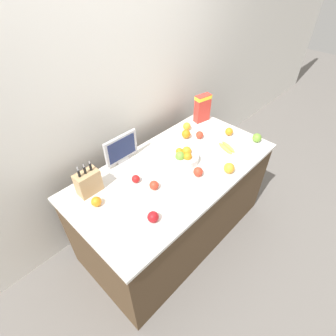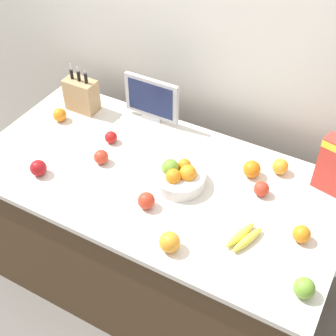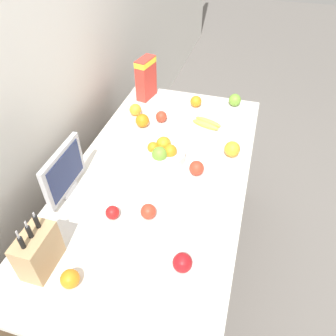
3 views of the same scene
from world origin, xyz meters
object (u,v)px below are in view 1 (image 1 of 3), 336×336
(cereal_box, at_px, (202,107))
(apple_rightmost, at_px, (136,179))
(apple_front, at_px, (154,185))
(apple_near_bananas, at_px, (257,138))
(apple_middle, at_px, (200,135))
(orange_front_right, at_px, (186,134))
(fruit_bowl, at_px, (184,157))
(orange_by_cereal, at_px, (187,126))
(apple_by_knife_block, at_px, (198,172))
(orange_front_left, at_px, (229,168))
(orange_mid_right, at_px, (96,202))
(banana_bunch, at_px, (227,147))
(apple_rear, at_px, (153,217))
(orange_back_center, at_px, (229,131))
(knife_block, at_px, (88,182))
(small_monitor, at_px, (121,149))

(cereal_box, height_order, apple_rightmost, cereal_box)
(apple_front, relative_size, apple_near_bananas, 0.87)
(apple_middle, distance_m, apple_near_bananas, 0.54)
(orange_front_right, bearing_deg, apple_middle, -48.60)
(fruit_bowl, bearing_deg, orange_by_cereal, 37.94)
(apple_by_knife_block, distance_m, orange_front_right, 0.54)
(cereal_box, distance_m, orange_front_left, 0.84)
(cereal_box, relative_size, orange_by_cereal, 3.63)
(orange_front_right, bearing_deg, orange_mid_right, -175.14)
(cereal_box, distance_m, fruit_bowl, 0.72)
(fruit_bowl, relative_size, apple_middle, 3.43)
(banana_bunch, bearing_deg, apple_rear, -174.47)
(orange_mid_right, bearing_deg, orange_front_right, 4.86)
(apple_middle, relative_size, apple_rightmost, 1.11)
(apple_by_knife_block, distance_m, apple_rightmost, 0.50)
(fruit_bowl, distance_m, orange_back_center, 0.61)
(orange_front_left, bearing_deg, knife_block, 145.08)
(apple_front, bearing_deg, orange_mid_right, 155.96)
(orange_mid_right, height_order, orange_back_center, orange_back_center)
(small_monitor, xyz_separation_m, apple_middle, (0.73, -0.26, -0.10))
(orange_front_right, bearing_deg, apple_by_knife_block, -128.86)
(cereal_box, xyz_separation_m, apple_middle, (-0.27, -0.19, -0.12))
(cereal_box, height_order, orange_front_left, cereal_box)
(knife_block, bearing_deg, apple_near_bananas, -21.69)
(knife_block, distance_m, apple_front, 0.49)
(apple_by_knife_block, xyz_separation_m, apple_front, (-0.35, 0.15, -0.00))
(apple_front, height_order, orange_mid_right, orange_mid_right)
(cereal_box, xyz_separation_m, apple_near_bananas, (0.06, -0.62, -0.11))
(apple_middle, distance_m, orange_front_right, 0.13)
(banana_bunch, xyz_separation_m, orange_front_right, (-0.12, 0.39, 0.02))
(fruit_bowl, bearing_deg, banana_bunch, -23.04)
(knife_block, relative_size, orange_back_center, 3.66)
(apple_rightmost, bearing_deg, orange_mid_right, 176.50)
(apple_middle, distance_m, orange_mid_right, 1.18)
(banana_bunch, height_order, apple_front, apple_front)
(fruit_bowl, bearing_deg, apple_by_knife_block, -106.35)
(small_monitor, relative_size, fruit_bowl, 1.29)
(knife_block, distance_m, small_monitor, 0.41)
(apple_near_bananas, relative_size, orange_mid_right, 1.12)
(apple_front, relative_size, orange_mid_right, 0.98)
(apple_by_knife_block, bearing_deg, apple_middle, 37.23)
(apple_rear, relative_size, orange_by_cereal, 1.02)
(small_monitor, xyz_separation_m, orange_front_left, (0.51, -0.74, -0.09))
(orange_front_left, bearing_deg, apple_middle, 65.46)
(apple_middle, bearing_deg, knife_block, 172.19)
(knife_block, relative_size, apple_by_knife_block, 3.55)
(apple_rear, bearing_deg, apple_front, 44.86)
(knife_block, distance_m, orange_mid_right, 0.17)
(small_monitor, xyz_separation_m, apple_rear, (-0.26, -0.64, -0.10))
(apple_rear, relative_size, orange_back_center, 1.05)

